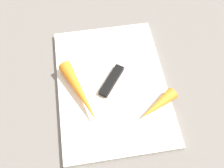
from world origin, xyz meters
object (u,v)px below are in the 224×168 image
cutting_board (112,85)px  knife (114,77)px  carrot_long (80,92)px  carrot_short (158,105)px

cutting_board → knife: bearing=154.3°
cutting_board → carrot_long: (0.02, -0.08, 0.02)m
knife → carrot_short: size_ratio=1.76×
knife → carrot_long: 0.09m
carrot_long → carrot_short: size_ratio=1.72×
cutting_board → carrot_short: carrot_short is taller
cutting_board → knife: 0.02m
knife → cutting_board: bearing=-168.8°
cutting_board → carrot_short: (0.08, 0.09, 0.02)m
cutting_board → carrot_short: 0.12m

